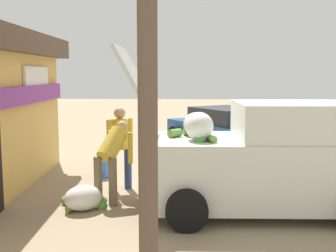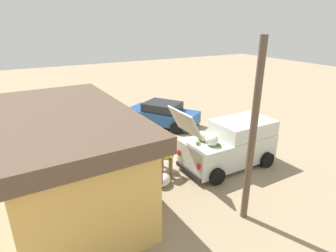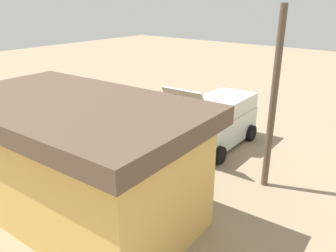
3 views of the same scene
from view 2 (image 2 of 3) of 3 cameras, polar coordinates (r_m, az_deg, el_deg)
The scene contains 9 objects.
ground_plane at distance 13.45m, azimuth 7.20°, elevation -4.42°, with size 60.00×60.00×0.00m, color #9E896B.
storefront_bar at distance 9.38m, azimuth -20.01°, elevation -6.15°, with size 6.98×4.18×3.17m.
delivery_van at distance 11.75m, azimuth 12.75°, elevation -3.64°, with size 2.17×4.42×2.78m.
parked_sedan at distance 16.13m, azimuth -1.16°, elevation 2.48°, with size 4.37×3.75×1.31m.
vendor_standing at distance 11.22m, azimuth -2.11°, elevation -4.08°, with size 0.47×0.48×1.68m.
customer_bending at distance 10.63m, azimuth -0.38°, elevation -6.02°, with size 0.75×0.69×1.46m.
unloaded_banana_pile at distance 10.40m, azimuth -1.08°, elevation -11.03°, with size 0.80×0.89×0.43m.
paint_bucket at distance 12.16m, azimuth -6.72°, elevation -6.22°, with size 0.34×0.34×0.39m, color blue.
utility_pole at distance 8.05m, azimuth 16.93°, elevation -2.02°, with size 0.20×0.20×5.37m, color brown.
Camera 2 is at (-9.83, 7.21, 5.68)m, focal length 29.77 mm.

